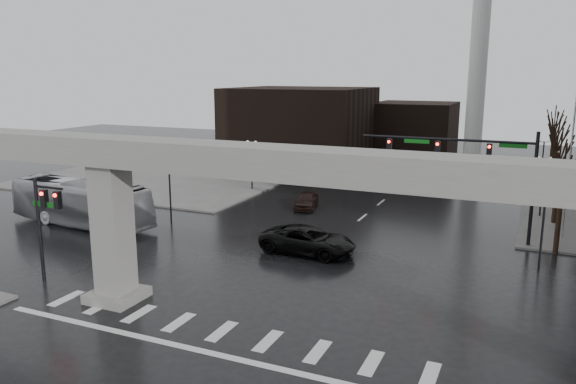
# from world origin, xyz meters

# --- Properties ---
(ground) EXTENTS (160.00, 160.00, 0.00)m
(ground) POSITION_xyz_m (0.00, 0.00, 0.00)
(ground) COLOR black
(ground) RESTS_ON ground
(sidewalk_nw) EXTENTS (28.00, 36.00, 0.15)m
(sidewalk_nw) POSITION_xyz_m (-26.00, 36.00, 0.07)
(sidewalk_nw) COLOR slate
(sidewalk_nw) RESTS_ON ground
(elevated_guideway) EXTENTS (48.00, 2.60, 8.70)m
(elevated_guideway) POSITION_xyz_m (1.26, 0.00, 6.88)
(elevated_guideway) COLOR gray
(elevated_guideway) RESTS_ON ground
(building_far_left) EXTENTS (16.00, 14.00, 10.00)m
(building_far_left) POSITION_xyz_m (-14.00, 42.00, 5.00)
(building_far_left) COLOR black
(building_far_left) RESTS_ON ground
(building_far_mid) EXTENTS (10.00, 10.00, 8.00)m
(building_far_mid) POSITION_xyz_m (-2.00, 52.00, 4.00)
(building_far_mid) COLOR black
(building_far_mid) RESTS_ON ground
(smokestack) EXTENTS (3.60, 3.60, 30.00)m
(smokestack) POSITION_xyz_m (6.00, 46.00, 13.35)
(smokestack) COLOR silver
(smokestack) RESTS_ON ground
(signal_mast_arm) EXTENTS (12.12, 0.43, 8.00)m
(signal_mast_arm) POSITION_xyz_m (8.99, 18.80, 5.83)
(signal_mast_arm) COLOR black
(signal_mast_arm) RESTS_ON ground
(signal_left_pole) EXTENTS (2.30, 0.30, 6.00)m
(signal_left_pole) POSITION_xyz_m (-12.25, 0.50, 4.07)
(signal_left_pole) COLOR black
(signal_left_pole) RESTS_ON ground
(lamp_right_0) EXTENTS (1.22, 0.32, 5.11)m
(lamp_right_0) POSITION_xyz_m (13.50, 14.00, 3.47)
(lamp_right_0) COLOR black
(lamp_right_0) RESTS_ON ground
(lamp_right_1) EXTENTS (1.22, 0.32, 5.11)m
(lamp_right_1) POSITION_xyz_m (13.50, 28.00, 3.47)
(lamp_right_1) COLOR black
(lamp_right_1) RESTS_ON ground
(lamp_right_2) EXTENTS (1.22, 0.32, 5.11)m
(lamp_right_2) POSITION_xyz_m (13.50, 42.00, 3.47)
(lamp_right_2) COLOR black
(lamp_right_2) RESTS_ON ground
(lamp_left_0) EXTENTS (1.22, 0.32, 5.11)m
(lamp_left_0) POSITION_xyz_m (-13.50, 14.00, 3.47)
(lamp_left_0) COLOR black
(lamp_left_0) RESTS_ON ground
(lamp_left_1) EXTENTS (1.22, 0.32, 5.11)m
(lamp_left_1) POSITION_xyz_m (-13.50, 28.00, 3.47)
(lamp_left_1) COLOR black
(lamp_left_1) RESTS_ON ground
(lamp_left_2) EXTENTS (1.22, 0.32, 5.11)m
(lamp_left_2) POSITION_xyz_m (-13.50, 42.00, 3.47)
(lamp_left_2) COLOR black
(lamp_left_2) RESTS_ON ground
(tree_right_0) EXTENTS (1.09, 1.58, 7.50)m
(tree_right_0) POSITION_xyz_m (14.53, 18.02, 2.79)
(tree_right_0) COLOR black
(tree_right_0) RESTS_ON ground
(tree_right_1) EXTENTS (1.09, 1.61, 7.67)m
(tree_right_1) POSITION_xyz_m (14.53, 26.02, 2.85)
(tree_right_1) COLOR black
(tree_right_1) RESTS_ON ground
(tree_right_2) EXTENTS (1.10, 1.63, 7.85)m
(tree_right_2) POSITION_xyz_m (14.53, 34.02, 2.91)
(tree_right_2) COLOR black
(tree_right_2) RESTS_ON ground
(tree_right_3) EXTENTS (1.11, 1.66, 8.02)m
(tree_right_3) POSITION_xyz_m (14.53, 42.02, 2.98)
(tree_right_3) COLOR black
(tree_right_3) RESTS_ON ground
(tree_right_4) EXTENTS (1.12, 1.69, 8.19)m
(tree_right_4) POSITION_xyz_m (14.53, 50.02, 3.04)
(tree_right_4) COLOR black
(tree_right_4) RESTS_ON ground
(pickup_truck) EXTENTS (6.57, 3.29, 1.78)m
(pickup_truck) POSITION_xyz_m (-0.66, 11.39, 0.89)
(pickup_truck) COLOR black
(pickup_truck) RESTS_ON ground
(city_bus) EXTENTS (13.34, 4.53, 3.64)m
(city_bus) POSITION_xyz_m (-19.66, 10.71, 1.82)
(city_bus) COLOR #AFAEB3
(city_bus) RESTS_ON ground
(far_car) EXTENTS (2.60, 4.60, 1.48)m
(far_car) POSITION_xyz_m (-5.47, 23.00, 0.74)
(far_car) COLOR black
(far_car) RESTS_ON ground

